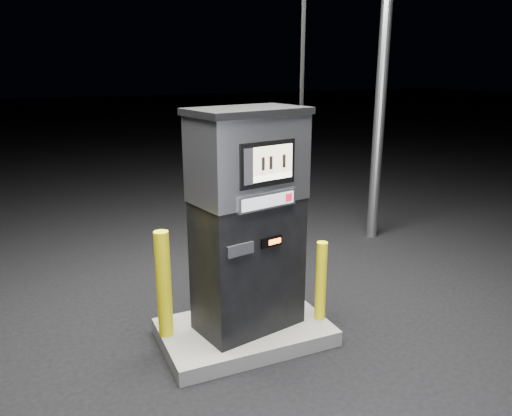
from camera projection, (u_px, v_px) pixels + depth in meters
name	position (u px, v px, depth m)	size (l,w,h in m)	color
ground	(245.00, 339.00, 4.91)	(80.00, 80.00, 0.00)	black
pump_island	(245.00, 332.00, 4.89)	(1.60, 1.00, 0.15)	#60615C
fuel_dispenser	(248.00, 220.00, 4.58)	(1.20, 0.82, 4.33)	black
bollard_left	(164.00, 284.00, 4.56)	(0.14, 0.14, 1.02)	yellow
bollard_right	(321.00, 281.00, 4.89)	(0.11, 0.11, 0.81)	yellow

